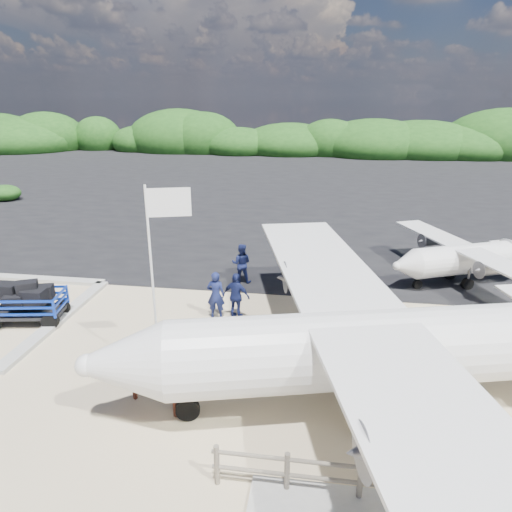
{
  "coord_description": "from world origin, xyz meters",
  "views": [
    {
      "loc": [
        4.94,
        -12.47,
        7.95
      ],
      "look_at": [
        2.32,
        5.37,
        1.56
      ],
      "focal_mm": 32.0,
      "sensor_mm": 36.0,
      "label": 1
    }
  ],
  "objects_px": {
    "signboard": "(155,407)",
    "crew_a": "(216,295)",
    "flagpole": "(160,377)",
    "crew_b": "(241,263)",
    "aircraft_small": "(147,179)",
    "baggage_cart": "(30,322)",
    "aircraft_large": "(401,205)",
    "crew_c": "(236,296)"
  },
  "relations": [
    {
      "from": "baggage_cart",
      "to": "signboard",
      "type": "distance_m",
      "value": 7.48
    },
    {
      "from": "signboard",
      "to": "crew_c",
      "type": "bearing_deg",
      "value": 99.76
    },
    {
      "from": "baggage_cart",
      "to": "crew_a",
      "type": "bearing_deg",
      "value": 1.74
    },
    {
      "from": "crew_c",
      "to": "aircraft_small",
      "type": "height_order",
      "value": "crew_c"
    },
    {
      "from": "baggage_cart",
      "to": "aircraft_small",
      "type": "bearing_deg",
      "value": 93.4
    },
    {
      "from": "signboard",
      "to": "aircraft_small",
      "type": "xyz_separation_m",
      "value": [
        -13.32,
        33.9,
        0.0
      ]
    },
    {
      "from": "crew_b",
      "to": "signboard",
      "type": "bearing_deg",
      "value": 83.67
    },
    {
      "from": "aircraft_large",
      "to": "aircraft_small",
      "type": "relative_size",
      "value": 2.45
    },
    {
      "from": "flagpole",
      "to": "crew_c",
      "type": "bearing_deg",
      "value": 69.57
    },
    {
      "from": "signboard",
      "to": "crew_a",
      "type": "distance_m",
      "value": 5.48
    },
    {
      "from": "crew_c",
      "to": "signboard",
      "type": "bearing_deg",
      "value": 90.63
    },
    {
      "from": "aircraft_small",
      "to": "crew_a",
      "type": "bearing_deg",
      "value": 92.94
    },
    {
      "from": "flagpole",
      "to": "signboard",
      "type": "bearing_deg",
      "value": -76.32
    },
    {
      "from": "signboard",
      "to": "crew_a",
      "type": "relative_size",
      "value": 0.89
    },
    {
      "from": "signboard",
      "to": "crew_c",
      "type": "distance_m",
      "value": 5.67
    },
    {
      "from": "flagpole",
      "to": "crew_a",
      "type": "distance_m",
      "value": 4.23
    },
    {
      "from": "crew_b",
      "to": "crew_c",
      "type": "xyz_separation_m",
      "value": [
        0.42,
        -3.44,
        -0.01
      ]
    },
    {
      "from": "signboard",
      "to": "crew_b",
      "type": "bearing_deg",
      "value": 107.21
    },
    {
      "from": "crew_c",
      "to": "aircraft_large",
      "type": "relative_size",
      "value": 0.1
    },
    {
      "from": "crew_a",
      "to": "aircraft_large",
      "type": "distance_m",
      "value": 22.41
    },
    {
      "from": "crew_b",
      "to": "aircraft_small",
      "type": "relative_size",
      "value": 0.25
    },
    {
      "from": "baggage_cart",
      "to": "aircraft_large",
      "type": "relative_size",
      "value": 0.16
    },
    {
      "from": "baggage_cart",
      "to": "crew_a",
      "type": "relative_size",
      "value": 1.52
    },
    {
      "from": "aircraft_small",
      "to": "signboard",
      "type": "bearing_deg",
      "value": 88.62
    },
    {
      "from": "crew_c",
      "to": "crew_a",
      "type": "bearing_deg",
      "value": 19.06
    },
    {
      "from": "crew_b",
      "to": "crew_c",
      "type": "bearing_deg",
      "value": 95.77
    },
    {
      "from": "baggage_cart",
      "to": "signboard",
      "type": "xyz_separation_m",
      "value": [
        6.31,
        -4.01,
        0.0
      ]
    },
    {
      "from": "signboard",
      "to": "aircraft_small",
      "type": "height_order",
      "value": "aircraft_small"
    },
    {
      "from": "signboard",
      "to": "aircraft_large",
      "type": "distance_m",
      "value": 27.5
    },
    {
      "from": "crew_c",
      "to": "aircraft_small",
      "type": "distance_m",
      "value": 31.94
    },
    {
      "from": "baggage_cart",
      "to": "crew_b",
      "type": "bearing_deg",
      "value": 24.78
    },
    {
      "from": "flagpole",
      "to": "aircraft_large",
      "type": "xyz_separation_m",
      "value": [
        10.49,
        24.22,
        0.0
      ]
    },
    {
      "from": "crew_b",
      "to": "aircraft_large",
      "type": "distance_m",
      "value": 19.13
    },
    {
      "from": "baggage_cart",
      "to": "crew_b",
      "type": "height_order",
      "value": "crew_b"
    },
    {
      "from": "baggage_cart",
      "to": "aircraft_small",
      "type": "height_order",
      "value": "aircraft_small"
    },
    {
      "from": "crew_b",
      "to": "baggage_cart",
      "type": "bearing_deg",
      "value": 33.31
    },
    {
      "from": "flagpole",
      "to": "aircraft_large",
      "type": "bearing_deg",
      "value": 66.57
    },
    {
      "from": "flagpole",
      "to": "crew_c",
      "type": "height_order",
      "value": "flagpole"
    },
    {
      "from": "flagpole",
      "to": "signboard",
      "type": "distance_m",
      "value": 1.37
    },
    {
      "from": "flagpole",
      "to": "crew_a",
      "type": "xyz_separation_m",
      "value": [
        0.77,
        4.05,
        0.92
      ]
    },
    {
      "from": "baggage_cart",
      "to": "flagpole",
      "type": "xyz_separation_m",
      "value": [
        5.99,
        -2.67,
        0.0
      ]
    },
    {
      "from": "flagpole",
      "to": "crew_a",
      "type": "relative_size",
      "value": 3.13
    }
  ]
}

